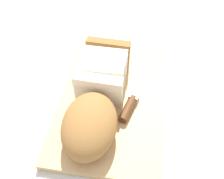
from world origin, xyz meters
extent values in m
plane|color=beige|center=(0.00, 0.00, 0.00)|extent=(3.00, 3.00, 0.00)
cube|color=tan|center=(0.00, 0.00, 0.01)|extent=(0.39, 0.26, 0.02)
ellipsoid|color=#996633|center=(-0.11, 0.03, 0.06)|extent=(0.16, 0.12, 0.09)
cube|color=#F2E8CC|center=(-0.02, 0.03, 0.06)|extent=(0.04, 0.11, 0.09)
cube|color=#F2E8CC|center=(0.01, 0.03, 0.06)|extent=(0.03, 0.11, 0.09)
cube|color=#F2E8CC|center=(0.04, 0.03, 0.06)|extent=(0.03, 0.11, 0.09)
cube|color=#F2E8CC|center=(0.07, 0.03, 0.06)|extent=(0.03, 0.11, 0.09)
cube|color=#996633|center=(0.10, 0.02, 0.06)|extent=(0.04, 0.11, 0.09)
cube|color=silver|center=(0.10, -0.08, 0.02)|extent=(0.20, 0.08, 0.00)
cylinder|color=#593319|center=(-0.04, -0.04, 0.03)|extent=(0.07, 0.04, 0.02)
cube|color=silver|center=(0.00, -0.05, 0.03)|extent=(0.03, 0.03, 0.02)
sphere|color=#996633|center=(0.01, -0.01, 0.02)|extent=(0.00, 0.00, 0.00)
sphere|color=#996633|center=(-0.02, 0.05, 0.02)|extent=(0.00, 0.00, 0.00)
sphere|color=#996633|center=(0.02, 0.01, 0.02)|extent=(0.00, 0.00, 0.00)
sphere|color=#996633|center=(0.00, -0.05, 0.02)|extent=(0.01, 0.01, 0.01)
camera|label=1|loc=(-0.35, -0.04, 0.47)|focal=38.22mm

